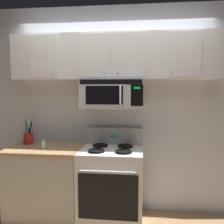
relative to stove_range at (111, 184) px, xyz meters
name	(u,v)px	position (x,y,z in m)	size (l,w,h in m)	color
back_wall	(115,110)	(0.00, 0.37, 0.88)	(5.20, 0.10, 2.70)	silver
stove_range	(111,184)	(0.00, 0.00, 0.00)	(0.76, 0.69, 1.12)	white
over_range_microwave	(112,94)	(0.00, 0.12, 1.11)	(0.76, 0.43, 0.35)	#B7BABF
upper_cabinets	(113,57)	(0.00, 0.15, 1.56)	(2.50, 0.36, 0.55)	silver
counter_segment	(46,182)	(-0.84, 0.01, -0.02)	(0.93, 0.65, 0.90)	#BCB7AD
utensil_crock_red	(28,136)	(-1.14, 0.18, 0.53)	(0.12, 0.12, 0.37)	red
salt_shaker	(43,145)	(-0.83, -0.07, 0.48)	(0.04, 0.04, 0.10)	white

